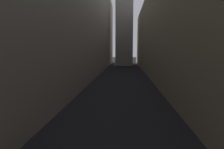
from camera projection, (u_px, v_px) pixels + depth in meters
name	position (u px, v px, depth m)	size (l,w,h in m)	color
ground_plane	(122.00, 79.00, 41.56)	(264.00, 264.00, 0.00)	black
building_block_left	(65.00, 16.00, 42.85)	(13.01, 108.00, 25.52)	gray
building_block_right	(185.00, 31.00, 41.60)	(14.01, 108.00, 19.08)	gray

